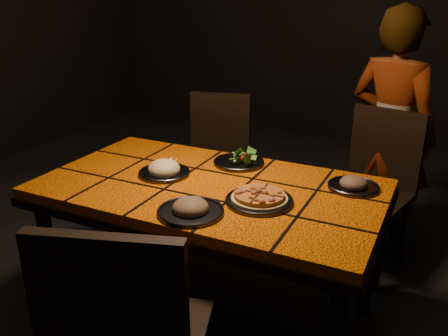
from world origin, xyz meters
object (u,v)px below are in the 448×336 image
at_px(chair_far_left, 217,153).
at_px(plate_pizza, 259,199).
at_px(dining_table, 210,199).
at_px(plate_pasta, 164,170).
at_px(diner, 390,134).
at_px(chair_far_right, 375,180).

distance_m(chair_far_left, plate_pizza, 1.29).
xyz_separation_m(dining_table, plate_pasta, (-0.26, 0.01, 0.10)).
height_order(dining_table, diner, diner).
xyz_separation_m(diner, plate_pasta, (-0.92, -1.14, -0.00)).
bearing_deg(chair_far_right, dining_table, -111.27).
relative_size(chair_far_left, plate_pasta, 3.66).
distance_m(chair_far_left, diner, 1.15).
xyz_separation_m(dining_table, chair_far_right, (0.64, 0.91, -0.12)).
height_order(dining_table, plate_pizza, plate_pizza).
xyz_separation_m(chair_far_right, plate_pizza, (-0.35, -1.00, 0.22)).
height_order(chair_far_left, chair_far_right, chair_far_right).
bearing_deg(dining_table, chair_far_right, 54.96).
distance_m(dining_table, chair_far_right, 1.12).
height_order(chair_far_right, plate_pizza, chair_far_right).
bearing_deg(diner, chair_far_right, 103.90).
bearing_deg(chair_far_left, plate_pasta, -92.32).
xyz_separation_m(chair_far_left, diner, (1.11, 0.19, 0.23)).
xyz_separation_m(chair_far_right, plate_pasta, (-0.90, -0.90, 0.22)).
xyz_separation_m(diner, plate_pizza, (-0.37, -1.23, -0.00)).
relative_size(chair_far_right, diner, 0.62).
relative_size(chair_far_right, plate_pasta, 3.74).
relative_size(chair_far_left, plate_pizza, 3.17).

